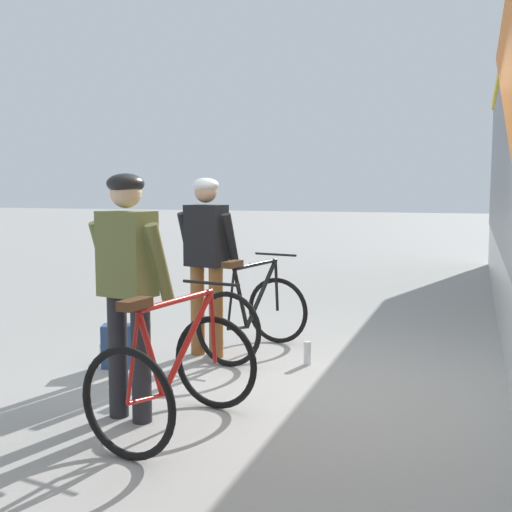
% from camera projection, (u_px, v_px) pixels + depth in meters
% --- Properties ---
extents(ground_plane, '(80.00, 80.00, 0.00)m').
position_uv_depth(ground_plane, '(319.00, 386.00, 5.27)').
color(ground_plane, '#A09E99').
extents(cyclist_near_in_dark, '(0.65, 0.38, 1.76)m').
position_uv_depth(cyclist_near_in_dark, '(206.00, 250.00, 6.11)').
color(cyclist_near_in_dark, '#935B2D').
rests_on(cyclist_near_in_dark, ground).
extents(cyclist_far_in_olive, '(0.65, 0.38, 1.76)m').
position_uv_depth(cyclist_far_in_olive, '(128.00, 274.00, 4.40)').
color(cyclist_far_in_olive, '#232328').
rests_on(cyclist_far_in_olive, ground).
extents(bicycle_near_black, '(0.88, 1.17, 0.99)m').
position_uv_depth(bicycle_near_black, '(254.00, 315.00, 6.23)').
color(bicycle_near_black, black).
rests_on(bicycle_near_black, ground).
extents(bicycle_far_red, '(0.86, 1.16, 0.99)m').
position_uv_depth(bicycle_far_red, '(175.00, 374.00, 4.22)').
color(bicycle_far_red, black).
rests_on(bicycle_far_red, ground).
extents(backpack_on_platform, '(0.33, 0.27, 0.40)m').
position_uv_depth(backpack_on_platform, '(118.00, 346.00, 5.80)').
color(backpack_on_platform, navy).
rests_on(backpack_on_platform, ground).
extents(water_bottle_near_the_bikes, '(0.07, 0.07, 0.22)m').
position_uv_depth(water_bottle_near_the_bikes, '(307.00, 353.00, 5.88)').
color(water_bottle_near_the_bikes, silver).
rests_on(water_bottle_near_the_bikes, ground).
extents(water_bottle_by_the_backpack, '(0.07, 0.07, 0.22)m').
position_uv_depth(water_bottle_by_the_backpack, '(103.00, 356.00, 5.78)').
color(water_bottle_by_the_backpack, silver).
rests_on(water_bottle_by_the_backpack, ground).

